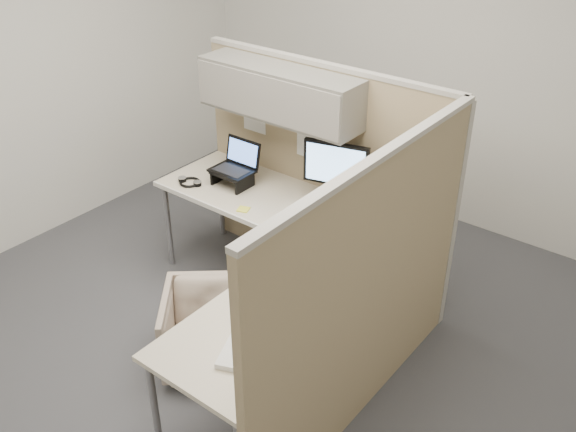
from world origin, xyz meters
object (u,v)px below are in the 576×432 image
Objects in this scene: desk at (279,248)px; office_chair at (210,326)px; monitor_left at (336,170)px; keyboard at (309,228)px.

office_chair is (-0.17, -0.47, -0.40)m from desk.
monitor_left is (0.19, 1.05, 0.72)m from office_chair.
desk is 4.29× the size of monitor_left.
desk is at bearing 30.48° from office_chair.
keyboard is at bearing 31.96° from office_chair.
monitor_left is at bearing 101.10° from keyboard.
monitor_left reaches higher than keyboard.
keyboard is (0.23, 0.70, 0.45)m from office_chair.
office_chair is at bearing -114.59° from monitor_left.
office_chair is 1.22× the size of keyboard.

